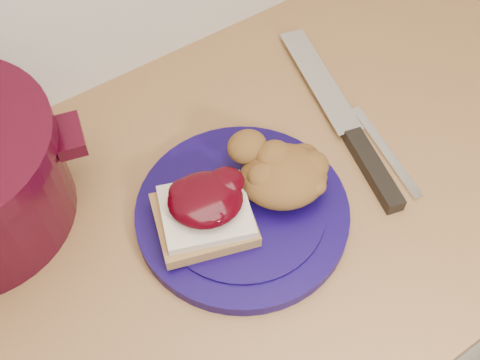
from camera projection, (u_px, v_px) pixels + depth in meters
base_cabinet at (221, 349)px, 1.15m from camera, size 4.00×0.60×0.86m
plate at (242, 213)px, 0.77m from camera, size 0.36×0.36×0.02m
sandwich at (205, 210)px, 0.72m from camera, size 0.14×0.13×0.06m
stuffing_mound at (283, 176)px, 0.75m from camera, size 0.14×0.13×0.06m
chef_knife at (357, 143)px, 0.83m from camera, size 0.12×0.35×0.02m
butter_knife at (385, 150)px, 0.83m from camera, size 0.05×0.17×0.00m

